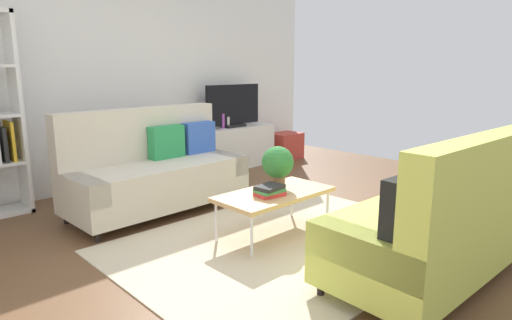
{
  "coord_description": "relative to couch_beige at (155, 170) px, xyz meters",
  "views": [
    {
      "loc": [
        -2.83,
        -2.61,
        1.54
      ],
      "look_at": [
        0.03,
        0.4,
        0.65
      ],
      "focal_mm": 30.62,
      "sensor_mm": 36.0,
      "label": 1
    }
  ],
  "objects": [
    {
      "name": "tv",
      "position": [
        1.94,
        0.96,
        0.51
      ],
      "size": [
        1.0,
        0.2,
        0.64
      ],
      "color": "black",
      "rests_on": "tv_console"
    },
    {
      "name": "wall_far",
      "position": [
        0.45,
        1.32,
        1.0
      ],
      "size": [
        6.4,
        0.12,
        2.9
      ],
      "primitive_type": "cube",
      "color": "white",
      "rests_on": "ground_plane"
    },
    {
      "name": "bottle_0",
      "position": [
        1.73,
        0.94,
        0.3
      ],
      "size": [
        0.05,
        0.05,
        0.22
      ],
      "primitive_type": "cylinder",
      "color": "purple",
      "rests_on": "tv_console"
    },
    {
      "name": "bottle_1",
      "position": [
        1.83,
        0.94,
        0.28
      ],
      "size": [
        0.05,
        0.05,
        0.17
      ],
      "primitive_type": "cylinder",
      "color": "silver",
      "rests_on": "tv_console"
    },
    {
      "name": "ground_plane",
      "position": [
        0.45,
        -1.48,
        -0.45
      ],
      "size": [
        7.68,
        7.68,
        0.0
      ],
      "primitive_type": "plane",
      "color": "brown"
    },
    {
      "name": "tv_console",
      "position": [
        1.94,
        0.98,
        -0.13
      ],
      "size": [
        1.4,
        0.44,
        0.64
      ],
      "primitive_type": "cube",
      "color": "silver",
      "rests_on": "ground_plane"
    },
    {
      "name": "couch_green",
      "position": [
        0.67,
        -2.84,
        0.0
      ],
      "size": [
        1.92,
        0.89,
        1.1
      ],
      "rotation": [
        0.0,
        0.0,
        -0.03
      ],
      "color": "#C1CC51",
      "rests_on": "ground_plane"
    },
    {
      "name": "coffee_table",
      "position": [
        0.38,
        -1.42,
        -0.05
      ],
      "size": [
        1.1,
        0.56,
        0.42
      ],
      "color": "tan",
      "rests_on": "ground_plane"
    },
    {
      "name": "table_book_1",
      "position": [
        0.27,
        -1.47,
        0.02
      ],
      "size": [
        0.25,
        0.19,
        0.03
      ],
      "primitive_type": "cube",
      "rotation": [
        0.0,
        0.0,
        -0.05
      ],
      "color": "#3F8C4C",
      "rests_on": "table_book_0"
    },
    {
      "name": "storage_trunk",
      "position": [
        3.04,
        0.88,
        -0.23
      ],
      "size": [
        0.52,
        0.4,
        0.44
      ],
      "primitive_type": "cube",
      "color": "#B2382D",
      "rests_on": "ground_plane"
    },
    {
      "name": "couch_beige",
      "position": [
        0.0,
        0.0,
        0.0
      ],
      "size": [
        1.92,
        0.9,
        1.1
      ],
      "rotation": [
        0.0,
        0.0,
        3.17
      ],
      "color": "beige",
      "rests_on": "ground_plane"
    },
    {
      "name": "vase_0",
      "position": [
        1.36,
        1.03,
        0.27
      ],
      "size": [
        0.12,
        0.12,
        0.15
      ],
      "primitive_type": "cylinder",
      "color": "#4C72B2",
      "rests_on": "tv_console"
    },
    {
      "name": "area_rug",
      "position": [
        0.33,
        -1.62,
        -0.44
      ],
      "size": [
        2.9,
        2.2,
        0.01
      ],
      "primitive_type": "cube",
      "color": "beige",
      "rests_on": "ground_plane"
    },
    {
      "name": "table_book_0",
      "position": [
        0.27,
        -1.47,
        -0.01
      ],
      "size": [
        0.27,
        0.22,
        0.03
      ],
      "primitive_type": "cube",
      "rotation": [
        0.0,
        0.0,
        -0.19
      ],
      "color": "red",
      "rests_on": "coffee_table"
    },
    {
      "name": "vase_1",
      "position": [
        1.54,
        1.03,
        0.28
      ],
      "size": [
        0.12,
        0.12,
        0.18
      ],
      "primitive_type": "cylinder",
      "color": "#B24C4C",
      "rests_on": "tv_console"
    },
    {
      "name": "table_book_2",
      "position": [
        0.27,
        -1.47,
        0.05
      ],
      "size": [
        0.26,
        0.21,
        0.03
      ],
      "primitive_type": "cube",
      "rotation": [
        0.0,
        0.0,
        0.12
      ],
      "color": "#262626",
      "rests_on": "table_book_1"
    },
    {
      "name": "potted_plant",
      "position": [
        0.5,
        -1.35,
        0.21
      ],
      "size": [
        0.3,
        0.3,
        0.4
      ],
      "color": "brown",
      "rests_on": "coffee_table"
    }
  ]
}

